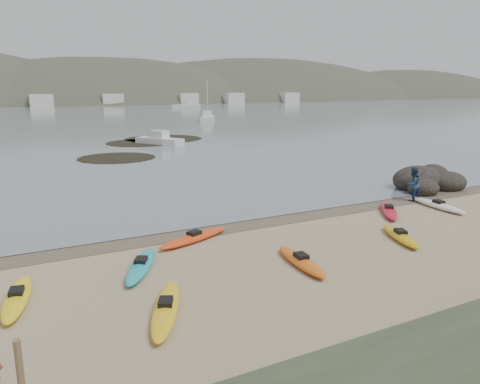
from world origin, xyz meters
TOP-DOWN VIEW (x-y plane):
  - ground at (0.00, 0.00)m, footprint 600.00×600.00m
  - wet_sand at (0.00, -0.30)m, footprint 60.00×60.00m
  - water at (0.00, 300.00)m, footprint 1200.00×1200.00m
  - kayaks at (-0.43, -4.19)m, footprint 21.96×8.63m
  - person_east at (10.76, -0.80)m, footprint 1.00×0.80m
  - rock_cluster at (14.38, 1.21)m, footprint 5.28×3.88m
  - kelp_mats at (5.33, 32.80)m, footprint 17.38×21.72m
  - moored_boats at (0.09, 80.86)m, footprint 85.63×90.19m
  - far_hills at (39.38, 193.97)m, footprint 550.00×135.00m
  - far_town at (6.00, 145.00)m, footprint 199.00×5.00m

SIDE VIEW (x-z plane):
  - far_hills at x=39.38m, z-range -55.93..24.07m
  - ground at x=0.00m, z-range 0.00..0.00m
  - wet_sand at x=0.00m, z-range 0.00..0.00m
  - water at x=0.00m, z-range 0.01..0.01m
  - kelp_mats at x=5.33m, z-range 0.01..0.05m
  - kayaks at x=-0.43m, z-range 0.00..0.34m
  - rock_cluster at x=14.38m, z-range -0.65..1.13m
  - moored_boats at x=0.09m, z-range -0.09..1.23m
  - person_east at x=10.76m, z-range 0.00..1.96m
  - far_town at x=6.00m, z-range 0.00..4.00m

